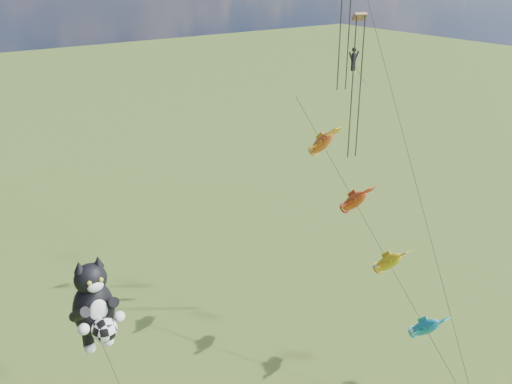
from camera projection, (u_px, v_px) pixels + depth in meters
cat_kite_rig at (95, 306)px, 28.88m from camera, size 2.57×4.17×10.27m
fish_windsock_rig at (372, 232)px, 33.83m from camera, size 1.37×15.95×15.77m
parafoil_rig at (357, 58)px, 36.04m from camera, size 4.67×17.15×25.55m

